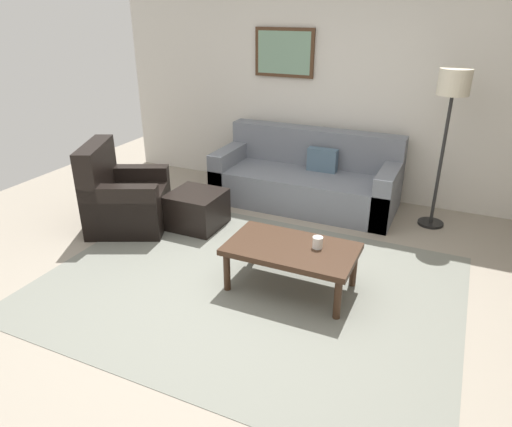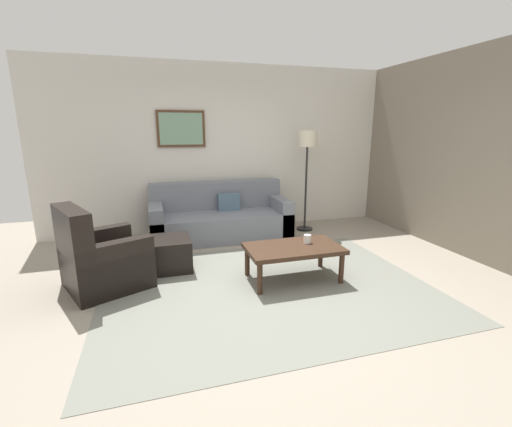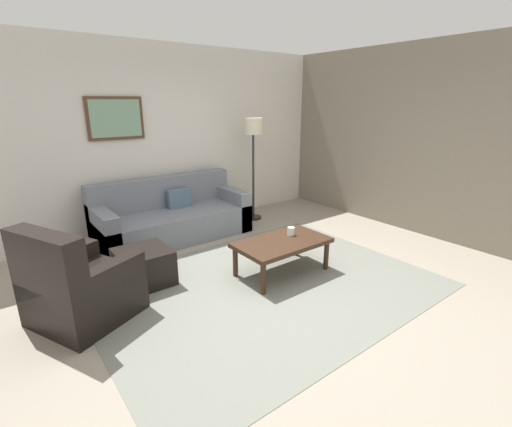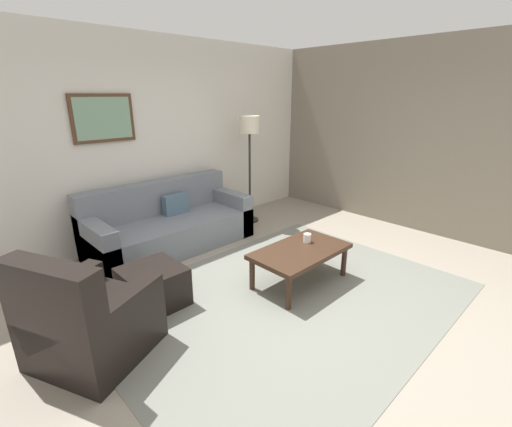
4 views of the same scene
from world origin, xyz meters
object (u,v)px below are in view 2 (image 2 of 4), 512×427
at_px(ottoman, 168,254).
at_px(framed_artwork, 181,129).
at_px(couch_main, 220,219).
at_px(coffee_table, 293,250).
at_px(cup, 307,239).
at_px(lamp_standing, 307,149).
at_px(armchair_leather, 99,262).

xyz_separation_m(ottoman, framed_artwork, (0.37, 1.63, 1.54)).
height_order(couch_main, ottoman, couch_main).
xyz_separation_m(coffee_table, cup, (0.20, 0.07, 0.10)).
relative_size(ottoman, cup, 5.59).
bearing_deg(framed_artwork, ottoman, -102.62).
xyz_separation_m(couch_main, cup, (0.72, -1.87, 0.17)).
distance_m(couch_main, cup, 2.01).
relative_size(ottoman, coffee_table, 0.51).
bearing_deg(framed_artwork, lamp_standing, -13.75).
distance_m(cup, lamp_standing, 2.19).
height_order(ottoman, coffee_table, coffee_table).
relative_size(armchair_leather, cup, 10.60).
bearing_deg(ottoman, coffee_table, -27.92).
bearing_deg(lamp_standing, armchair_leather, -154.76).
xyz_separation_m(lamp_standing, framed_artwork, (-2.03, 0.50, 0.33)).
bearing_deg(coffee_table, cup, 19.14).
height_order(ottoman, lamp_standing, lamp_standing).
xyz_separation_m(couch_main, framed_artwork, (-0.52, 0.43, 1.44)).
height_order(coffee_table, lamp_standing, lamp_standing).
height_order(ottoman, framed_artwork, framed_artwork).
xyz_separation_m(ottoman, lamp_standing, (2.39, 1.14, 1.21)).
relative_size(couch_main, coffee_table, 2.00).
bearing_deg(coffee_table, couch_main, 104.79).
bearing_deg(ottoman, framed_artwork, 77.38).
distance_m(coffee_table, framed_artwork, 2.93).
height_order(lamp_standing, framed_artwork, framed_artwork).
xyz_separation_m(cup, lamp_standing, (0.79, 1.81, 0.95)).
relative_size(cup, lamp_standing, 0.06).
distance_m(armchair_leather, framed_artwork, 2.69).
bearing_deg(armchair_leather, lamp_standing, 25.24).
relative_size(coffee_table, lamp_standing, 0.64).
relative_size(armchair_leather, framed_artwork, 1.38).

